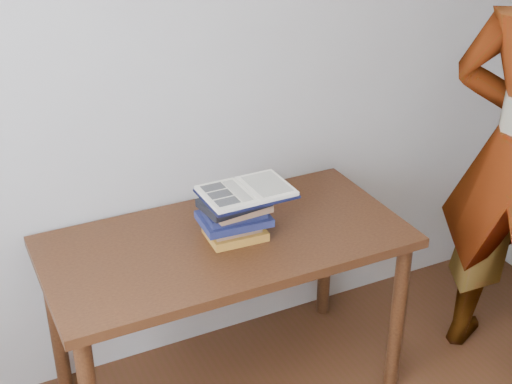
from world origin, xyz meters
TOP-DOWN VIEW (x-y plane):
  - desk at (-0.00, 1.38)m, footprint 1.37×0.69m
  - book_stack at (0.03, 1.37)m, footprint 0.27×0.21m
  - open_book at (0.07, 1.36)m, footprint 0.33×0.23m

SIDE VIEW (x-z plane):
  - desk at x=0.00m, z-range 0.27..1.01m
  - book_stack at x=0.03m, z-range 0.74..0.91m
  - open_book at x=0.07m, z-range 0.91..0.94m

